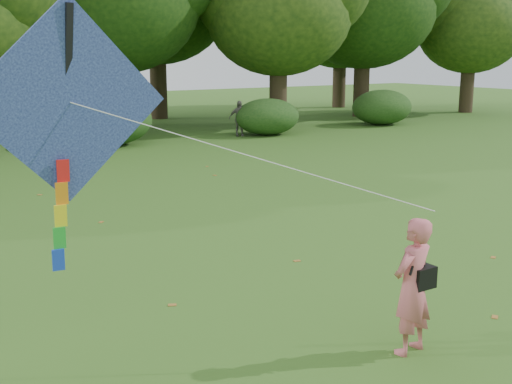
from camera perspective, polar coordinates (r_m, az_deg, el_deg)
ground at (r=8.62m, az=9.94°, el=-11.86°), size 100.00×100.00×0.00m
man_kite_flyer at (r=7.79m, az=13.73°, el=-8.15°), size 0.67×0.50×1.65m
bystander_right at (r=27.52m, az=-1.51°, el=6.56°), size 0.96×0.68×1.52m
crossbody_bag at (r=7.82m, az=14.52°, el=-7.27°), size 0.43×0.20×0.68m
flying_kite at (r=7.52m, az=-16.32°, el=7.35°), size 4.68×2.52×3.12m
tree_line at (r=29.55m, az=-19.45°, el=15.69°), size 54.70×15.30×9.48m
shrub_band at (r=23.95m, az=-21.24°, el=5.12°), size 39.15×3.22×1.88m
fallen_leaves at (r=13.53m, az=-2.14°, el=-2.69°), size 8.90×12.59×0.01m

